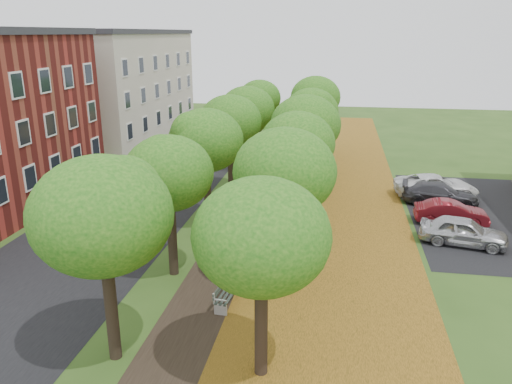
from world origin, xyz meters
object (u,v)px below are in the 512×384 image
at_px(car_silver, 463,231).
at_px(car_white, 436,186).
at_px(bench, 226,294).
at_px(car_grey, 440,194).
at_px(car_red, 451,213).

relative_size(car_silver, car_white, 0.80).
height_order(bench, car_grey, car_grey).
distance_m(car_red, car_white, 4.78).
xyz_separation_m(car_silver, car_red, (0.00, 2.91, -0.07)).
distance_m(car_grey, car_white, 1.48).
xyz_separation_m(bench, car_silver, (10.38, 7.54, 0.27)).
xyz_separation_m(bench, car_grey, (10.38, 13.75, 0.22)).
bearing_deg(car_grey, car_white, 7.76).
relative_size(car_silver, car_red, 1.07).
distance_m(bench, car_grey, 17.23).
bearing_deg(bench, car_white, -28.48).
xyz_separation_m(car_silver, car_grey, (0.00, 6.21, -0.05)).
bearing_deg(car_grey, bench, 150.72).
bearing_deg(car_silver, car_grey, 12.44).
bearing_deg(car_grey, car_red, -172.24).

